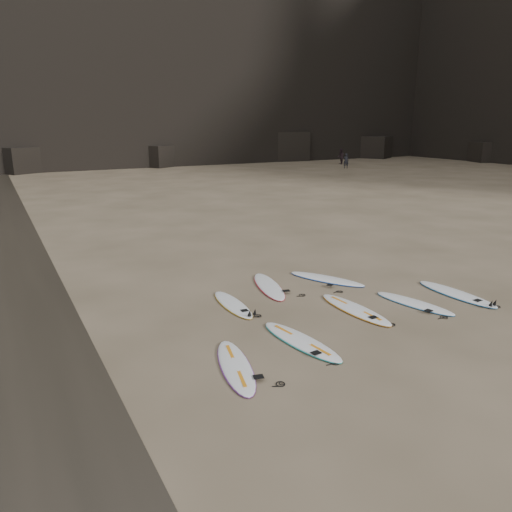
{
  "coord_description": "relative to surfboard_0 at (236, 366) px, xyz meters",
  "views": [
    {
      "loc": [
        -8.68,
        -9.66,
        5.1
      ],
      "look_at": [
        -2.52,
        1.88,
        1.5
      ],
      "focal_mm": 35.0,
      "sensor_mm": 36.0,
      "label": 1
    }
  ],
  "objects": [
    {
      "name": "surfboard_6",
      "position": [
        3.21,
        4.23,
        0.0
      ],
      "size": [
        1.3,
        2.79,
        0.1
      ],
      "primitive_type": "ellipsoid",
      "rotation": [
        0.0,
        0.0,
        -0.25
      ],
      "color": "white",
      "rests_on": "ground"
    },
    {
      "name": "ground",
      "position": [
        4.56,
        1.01,
        -0.05
      ],
      "size": [
        240.0,
        240.0,
        0.0
      ],
      "primitive_type": "plane",
      "color": "#897559",
      "rests_on": "ground"
    },
    {
      "name": "surfboard_3",
      "position": [
        6.13,
        0.98,
        -0.0
      ],
      "size": [
        1.13,
        2.55,
        0.09
      ],
      "primitive_type": "ellipsoid",
      "rotation": [
        0.0,
        0.0,
        0.22
      ],
      "color": "white",
      "rests_on": "ground"
    },
    {
      "name": "person_a",
      "position": [
        29.9,
        34.57,
        0.74
      ],
      "size": [
        0.68,
        0.61,
        1.57
      ],
      "primitive_type": "imported",
      "rotation": [
        0.0,
        0.0,
        2.61
      ],
      "color": "black",
      "rests_on": "ground"
    },
    {
      "name": "surfboard_5",
      "position": [
        1.53,
        3.34,
        -0.0
      ],
      "size": [
        0.69,
        2.41,
        0.09
      ],
      "primitive_type": "ellipsoid",
      "rotation": [
        0.0,
        0.0,
        -0.05
      ],
      "color": "white",
      "rests_on": "ground"
    },
    {
      "name": "surfboard_1",
      "position": [
        1.9,
        0.38,
        0.0
      ],
      "size": [
        0.97,
        2.75,
        0.1
      ],
      "primitive_type": "ellipsoid",
      "rotation": [
        0.0,
        0.0,
        0.12
      ],
      "color": "white",
      "rests_on": "ground"
    },
    {
      "name": "surfboard_4",
      "position": [
        7.82,
        0.97,
        0.0
      ],
      "size": [
        0.73,
        2.77,
        0.1
      ],
      "primitive_type": "ellipsoid",
      "rotation": [
        0.0,
        0.0,
        0.02
      ],
      "color": "white",
      "rests_on": "ground"
    },
    {
      "name": "surfboard_0",
      "position": [
        0.0,
        0.0,
        0.0
      ],
      "size": [
        1.23,
        2.63,
        0.09
      ],
      "primitive_type": "ellipsoid",
      "rotation": [
        0.0,
        0.0,
        -0.25
      ],
      "color": "white",
      "rests_on": "ground"
    },
    {
      "name": "surfboard_7",
      "position": [
        5.24,
        3.98,
        0.0
      ],
      "size": [
        1.79,
        2.65,
        0.1
      ],
      "primitive_type": "ellipsoid",
      "rotation": [
        0.0,
        0.0,
        0.48
      ],
      "color": "white",
      "rests_on": "ground"
    },
    {
      "name": "surfboard_2",
      "position": [
        4.34,
        1.4,
        0.0
      ],
      "size": [
        0.74,
        2.76,
        0.1
      ],
      "primitive_type": "ellipsoid",
      "rotation": [
        0.0,
        0.0,
        0.03
      ],
      "color": "white",
      "rests_on": "ground"
    },
    {
      "name": "person_b",
      "position": [
        32.46,
        38.85,
        0.85
      ],
      "size": [
        0.95,
        1.05,
        1.79
      ],
      "primitive_type": "imported",
      "rotation": [
        0.0,
        0.0,
        4.34
      ],
      "color": "#2B1D21",
      "rests_on": "ground"
    }
  ]
}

